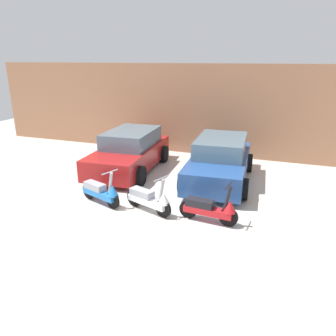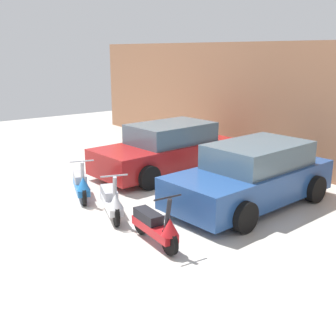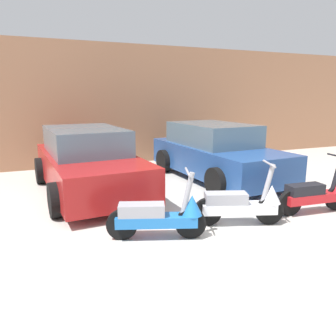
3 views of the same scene
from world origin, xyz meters
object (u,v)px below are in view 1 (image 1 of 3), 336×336
at_px(scooter_front_left, 102,191).
at_px(scooter_front_center, 211,208).
at_px(car_rear_left, 130,151).
at_px(car_rear_center, 220,161).
at_px(scooter_front_right, 150,199).

relative_size(scooter_front_left, scooter_front_center, 0.95).
relative_size(scooter_front_center, car_rear_left, 0.35).
xyz_separation_m(scooter_front_center, car_rear_center, (-0.41, 3.04, 0.31)).
bearing_deg(car_rear_left, car_rear_center, 85.97).
bearing_deg(scooter_front_center, car_rear_left, 145.75).
distance_m(scooter_front_right, car_rear_center, 3.28).
bearing_deg(car_rear_center, scooter_front_center, 3.82).
relative_size(scooter_front_left, car_rear_left, 0.34).
bearing_deg(scooter_front_left, car_rear_left, 120.81).
xyz_separation_m(scooter_front_left, scooter_front_right, (1.48, -0.01, 0.00)).
relative_size(scooter_front_left, car_rear_center, 0.34).
bearing_deg(scooter_front_center, scooter_front_left, -175.51).
distance_m(scooter_front_left, scooter_front_right, 1.48).
bearing_deg(scooter_front_right, scooter_front_left, -160.87).
height_order(scooter_front_left, car_rear_left, car_rear_left).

